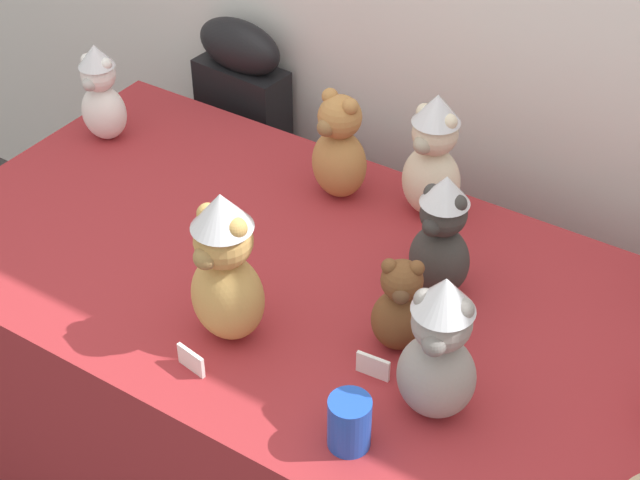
{
  "coord_description": "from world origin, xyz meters",
  "views": [
    {
      "loc": [
        0.86,
        -1.09,
        2.14
      ],
      "look_at": [
        0.0,
        0.25,
        0.88
      ],
      "focal_mm": 54.11,
      "sensor_mm": 36.0,
      "label": 1
    }
  ],
  "objects_px": {
    "teddy_bear_cream": "(433,157)",
    "teddy_bear_ash": "(439,350)",
    "display_table": "(320,400)",
    "party_cup_blue": "(349,423)",
    "teddy_bear_caramel": "(339,149)",
    "teddy_bear_charcoal": "(441,237)",
    "teddy_bear_honey": "(225,269)",
    "instrument_case": "(246,165)",
    "teddy_bear_chestnut": "(400,308)",
    "teddy_bear_snow": "(101,94)"
  },
  "relations": [
    {
      "from": "teddy_bear_chestnut",
      "to": "party_cup_blue",
      "type": "bearing_deg",
      "value": -106.36
    },
    {
      "from": "teddy_bear_cream",
      "to": "teddy_bear_ash",
      "type": "bearing_deg",
      "value": -52.69
    },
    {
      "from": "instrument_case",
      "to": "teddy_bear_snow",
      "type": "height_order",
      "value": "teddy_bear_snow"
    },
    {
      "from": "teddy_bear_chestnut",
      "to": "teddy_bear_honey",
      "type": "relative_size",
      "value": 0.63
    },
    {
      "from": "instrument_case",
      "to": "teddy_bear_ash",
      "type": "xyz_separation_m",
      "value": [
        1.04,
        -0.8,
        0.43
      ]
    },
    {
      "from": "teddy_bear_charcoal",
      "to": "teddy_bear_cream",
      "type": "bearing_deg",
      "value": 126.91
    },
    {
      "from": "teddy_bear_honey",
      "to": "teddy_bear_chestnut",
      "type": "bearing_deg",
      "value": 32.11
    },
    {
      "from": "display_table",
      "to": "teddy_bear_caramel",
      "type": "xyz_separation_m",
      "value": [
        -0.14,
        0.31,
        0.51
      ]
    },
    {
      "from": "instrument_case",
      "to": "teddy_bear_charcoal",
      "type": "height_order",
      "value": "teddy_bear_charcoal"
    },
    {
      "from": "teddy_bear_chestnut",
      "to": "teddy_bear_ash",
      "type": "bearing_deg",
      "value": -66.16
    },
    {
      "from": "teddy_bear_cream",
      "to": "teddy_bear_honey",
      "type": "bearing_deg",
      "value": -95.25
    },
    {
      "from": "teddy_bear_caramel",
      "to": "teddy_bear_cream",
      "type": "height_order",
      "value": "teddy_bear_cream"
    },
    {
      "from": "display_table",
      "to": "teddy_bear_ash",
      "type": "height_order",
      "value": "teddy_bear_ash"
    },
    {
      "from": "teddy_bear_chestnut",
      "to": "teddy_bear_snow",
      "type": "distance_m",
      "value": 1.07
    },
    {
      "from": "instrument_case",
      "to": "teddy_bear_chestnut",
      "type": "xyz_separation_m",
      "value": [
        0.89,
        -0.68,
        0.37
      ]
    },
    {
      "from": "display_table",
      "to": "teddy_bear_cream",
      "type": "xyz_separation_m",
      "value": [
        0.08,
        0.36,
        0.53
      ]
    },
    {
      "from": "teddy_bear_caramel",
      "to": "teddy_bear_cream",
      "type": "bearing_deg",
      "value": 26.07
    },
    {
      "from": "teddy_bear_charcoal",
      "to": "party_cup_blue",
      "type": "bearing_deg",
      "value": -76.65
    },
    {
      "from": "display_table",
      "to": "instrument_case",
      "type": "distance_m",
      "value": 0.9
    },
    {
      "from": "teddy_bear_cream",
      "to": "teddy_bear_snow",
      "type": "height_order",
      "value": "teddy_bear_cream"
    },
    {
      "from": "display_table",
      "to": "teddy_bear_caramel",
      "type": "relative_size",
      "value": 6.73
    },
    {
      "from": "instrument_case",
      "to": "teddy_bear_honey",
      "type": "bearing_deg",
      "value": -50.39
    },
    {
      "from": "teddy_bear_honey",
      "to": "teddy_bear_cream",
      "type": "bearing_deg",
      "value": 81.54
    },
    {
      "from": "teddy_bear_caramel",
      "to": "teddy_bear_ash",
      "type": "relative_size",
      "value": 0.85
    },
    {
      "from": "teddy_bear_caramel",
      "to": "teddy_bear_chestnut",
      "type": "relative_size",
      "value": 1.26
    },
    {
      "from": "teddy_bear_chestnut",
      "to": "teddy_bear_snow",
      "type": "xyz_separation_m",
      "value": [
        -1.04,
        0.27,
        0.03
      ]
    },
    {
      "from": "instrument_case",
      "to": "party_cup_blue",
      "type": "distance_m",
      "value": 1.38
    },
    {
      "from": "instrument_case",
      "to": "teddy_bear_cream",
      "type": "xyz_separation_m",
      "value": [
        0.73,
        -0.24,
        0.42
      ]
    },
    {
      "from": "display_table",
      "to": "teddy_bear_cream",
      "type": "height_order",
      "value": "teddy_bear_cream"
    },
    {
      "from": "instrument_case",
      "to": "teddy_bear_snow",
      "type": "relative_size",
      "value": 3.56
    },
    {
      "from": "display_table",
      "to": "teddy_bear_chestnut",
      "type": "distance_m",
      "value": 0.54
    },
    {
      "from": "display_table",
      "to": "teddy_bear_chestnut",
      "type": "height_order",
      "value": "teddy_bear_chestnut"
    },
    {
      "from": "instrument_case",
      "to": "teddy_bear_snow",
      "type": "distance_m",
      "value": 0.59
    },
    {
      "from": "teddy_bear_ash",
      "to": "teddy_bear_cream",
      "type": "bearing_deg",
      "value": 106.85
    },
    {
      "from": "teddy_bear_honey",
      "to": "teddy_bear_charcoal",
      "type": "bearing_deg",
      "value": 55.58
    },
    {
      "from": "teddy_bear_ash",
      "to": "teddy_bear_chestnut",
      "type": "distance_m",
      "value": 0.19
    },
    {
      "from": "display_table",
      "to": "teddy_bear_caramel",
      "type": "height_order",
      "value": "teddy_bear_caramel"
    },
    {
      "from": "teddy_bear_honey",
      "to": "teddy_bear_charcoal",
      "type": "relative_size",
      "value": 1.18
    },
    {
      "from": "display_table",
      "to": "teddy_bear_snow",
      "type": "xyz_separation_m",
      "value": [
        -0.8,
        0.19,
        0.51
      ]
    },
    {
      "from": "display_table",
      "to": "party_cup_blue",
      "type": "xyz_separation_m",
      "value": [
        0.29,
        -0.35,
        0.43
      ]
    },
    {
      "from": "party_cup_blue",
      "to": "teddy_bear_chestnut",
      "type": "bearing_deg",
      "value": 100.22
    },
    {
      "from": "teddy_bear_caramel",
      "to": "instrument_case",
      "type": "bearing_deg",
      "value": 162.91
    },
    {
      "from": "display_table",
      "to": "party_cup_blue",
      "type": "relative_size",
      "value": 17.06
    },
    {
      "from": "teddy_bear_honey",
      "to": "teddy_bear_snow",
      "type": "height_order",
      "value": "teddy_bear_honey"
    },
    {
      "from": "teddy_bear_charcoal",
      "to": "teddy_bear_snow",
      "type": "relative_size",
      "value": 1.09
    },
    {
      "from": "teddy_bear_ash",
      "to": "teddy_bear_chestnut",
      "type": "bearing_deg",
      "value": 128.81
    },
    {
      "from": "teddy_bear_chestnut",
      "to": "instrument_case",
      "type": "bearing_deg",
      "value": 116.15
    },
    {
      "from": "teddy_bear_cream",
      "to": "teddy_bear_snow",
      "type": "bearing_deg",
      "value": -160.4
    },
    {
      "from": "teddy_bear_cream",
      "to": "teddy_bear_charcoal",
      "type": "height_order",
      "value": "teddy_bear_cream"
    },
    {
      "from": "teddy_bear_honey",
      "to": "teddy_bear_caramel",
      "type": "bearing_deg",
      "value": 103.33
    }
  ]
}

